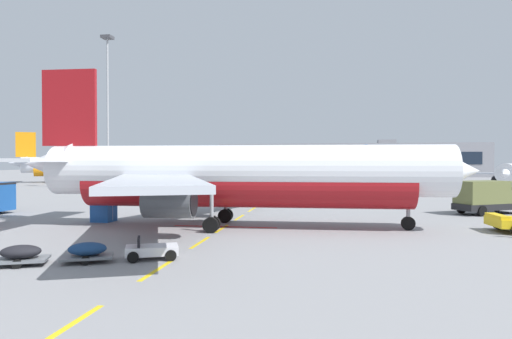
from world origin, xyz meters
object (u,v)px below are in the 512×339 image
(airliner_foreground, at_px, (237,175))
(airliner_far_center, at_px, (85,166))
(airliner_mid_left, at_px, (378,169))
(apron_light_mast_near, at_px, (108,95))
(catering_truck, at_px, (488,197))
(uld_cargo_container, at_px, (104,212))
(baggage_train, at_px, (55,253))

(airliner_foreground, height_order, airliner_far_center, airliner_foreground)
(airliner_mid_left, relative_size, apron_light_mast_near, 1.02)
(catering_truck, bearing_deg, apron_light_mast_near, 151.83)
(airliner_mid_left, distance_m, apron_light_mast_near, 67.41)
(catering_truck, distance_m, uld_cargo_container, 34.95)
(catering_truck, bearing_deg, baggage_train, -137.96)
(airliner_far_center, xyz_separation_m, uld_cargo_container, (40.21, -66.75, -3.03))
(airliner_mid_left, bearing_deg, baggage_train, -105.03)
(airliner_foreground, relative_size, baggage_train, 3.08)
(apron_light_mast_near, bearing_deg, airliner_far_center, 126.31)
(airliner_mid_left, relative_size, uld_cargo_container, 16.46)
(airliner_foreground, xyz_separation_m, apron_light_mast_near, (-31.53, 40.58, 12.70))
(airliner_mid_left, distance_m, airliner_far_center, 72.62)
(catering_truck, xyz_separation_m, baggage_train, (-28.05, -25.29, -1.11))
(airliner_far_center, relative_size, baggage_train, 2.82)
(airliner_far_center, distance_m, catering_truck, 92.43)
(airliner_far_center, bearing_deg, apron_light_mast_near, -53.69)
(airliner_mid_left, bearing_deg, airliner_far_center, -168.47)
(airliner_far_center, height_order, catering_truck, airliner_far_center)
(airliner_foreground, distance_m, baggage_train, 15.06)
(airliner_foreground, distance_m, apron_light_mast_near, 52.93)
(catering_truck, bearing_deg, airliner_foreground, -150.95)
(apron_light_mast_near, bearing_deg, baggage_train, -64.91)
(airliner_far_center, bearing_deg, uld_cargo_container, -58.93)
(uld_cargo_container, bearing_deg, baggage_train, -70.34)
(airliner_mid_left, distance_m, baggage_train, 99.28)
(apron_light_mast_near, bearing_deg, uld_cargo_container, -63.00)
(airliner_mid_left, relative_size, baggage_train, 2.44)
(airliner_foreground, bearing_deg, baggage_train, -115.59)
(airliner_foreground, xyz_separation_m, baggage_train, (-6.34, -13.23, -3.42))
(airliner_foreground, distance_m, catering_truck, 24.94)
(baggage_train, distance_m, apron_light_mast_near, 61.56)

